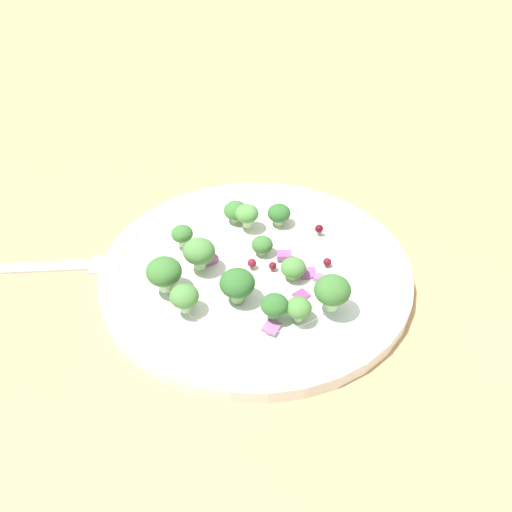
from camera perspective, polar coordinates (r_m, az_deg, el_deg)
ground_plane at (r=58.68cm, az=-1.06°, el=-3.35°), size 180.00×180.00×2.00cm
plate at (r=58.11cm, az=-0.00°, el=-1.39°), size 27.47×27.47×1.70cm
dressing_pool at (r=57.82cm, az=-0.00°, el=-1.07°), size 15.93×15.93×0.20cm
broccoli_floret_0 at (r=58.54cm, az=0.54°, el=0.95°), size 1.93×1.93×1.95cm
broccoli_floret_1 at (r=56.42cm, az=-4.93°, el=0.48°), size 2.78×2.78×2.82cm
broccoli_floret_2 at (r=53.30cm, az=-1.21°, el=-2.47°), size 2.93×2.93×2.96cm
broccoli_floret_3 at (r=52.16cm, az=3.72°, el=-4.56°), size 2.09×2.09×2.12cm
broccoli_floret_4 at (r=52.78cm, az=-6.23°, el=-3.54°), size 2.37×2.37×2.40cm
broccoli_floret_5 at (r=60.86cm, az=-0.78°, el=3.65°), size 2.17×2.17×2.20cm
broccoli_floret_6 at (r=61.84cm, az=2.01°, el=3.69°), size 2.18×2.18×2.21cm
broccoli_floret_7 at (r=62.30cm, az=-1.78°, el=3.91°), size 2.28×2.28×2.31cm
broccoli_floret_8 at (r=52.01cm, az=1.63°, el=-4.32°), size 2.24×2.24×2.27cm
broccoli_floret_9 at (r=59.19cm, az=-6.42°, el=1.89°), size 1.98×1.98×2.00cm
broccoli_floret_10 at (r=52.52cm, az=6.64°, el=-3.02°), size 2.97×2.97×3.01cm
broccoli_floret_11 at (r=54.63cm, az=-7.99°, el=-1.41°), size 2.99×2.99×3.03cm
broccoli_floret_12 at (r=55.77cm, az=3.23°, el=-1.23°), size 2.18×2.18×2.20cm
cranberry_0 at (r=57.22cm, az=-0.36°, el=-0.61°), size 0.79×0.79×0.79cm
cranberry_1 at (r=61.17cm, az=5.49°, el=2.37°), size 0.79×0.79×0.79cm
cranberry_2 at (r=57.11cm, az=1.45°, el=-0.86°), size 0.70×0.70×0.70cm
cranberry_3 at (r=62.57cm, az=2.07°, el=3.67°), size 0.98×0.98×0.98cm
cranberry_4 at (r=57.86cm, az=6.20°, el=-0.52°), size 0.74×0.74×0.74cm
cranberry_5 at (r=54.91cm, az=-6.02°, el=-3.21°), size 0.97×0.97×0.97cm
onion_bit_0 at (r=55.18cm, az=3.95°, el=-3.47°), size 1.65×1.65×0.35cm
onion_bit_1 at (r=56.62cm, az=5.54°, el=-1.88°), size 1.14×1.14×0.53cm
onion_bit_2 at (r=58.04cm, az=-4.05°, el=-0.25°), size 1.62×1.58×0.51cm
onion_bit_3 at (r=58.30cm, az=2.46°, el=0.05°), size 1.43×1.14×0.52cm
onion_bit_4 at (r=52.22cm, az=1.36°, el=-6.21°), size 1.60×1.64×0.31cm
onion_bit_5 at (r=57.18cm, az=4.54°, el=-1.52°), size 1.51×1.57×0.35cm
fork at (r=62.77cm, az=-18.19°, el=-0.85°), size 18.58×5.50×0.50cm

